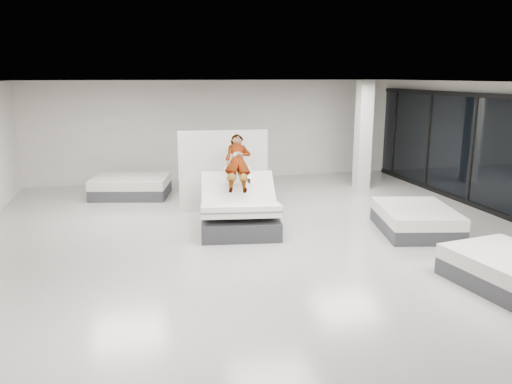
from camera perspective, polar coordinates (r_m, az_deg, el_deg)
room at (r=9.62m, az=2.27°, el=2.72°), size 14.00×14.04×3.20m
hero_bed at (r=11.09m, az=-1.94°, el=-2.18°), size 1.97×2.43×1.28m
person at (r=11.20m, az=-2.07°, el=2.56°), size 0.79×1.43×1.50m
remote at (r=10.91m, az=-0.80°, el=1.27°), size 0.07×0.15×0.08m
divider_panel at (r=12.53m, az=-3.73°, el=2.44°), size 2.23×0.24×2.02m
flat_bed_right_far at (r=11.44m, az=17.78°, el=-3.02°), size 1.90×2.27×0.55m
flat_bed_left_far at (r=14.53m, az=-14.07°, el=0.62°), size 2.34×1.96×0.56m
column at (r=15.22m, az=12.15°, el=6.32°), size 0.40×0.40×3.20m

